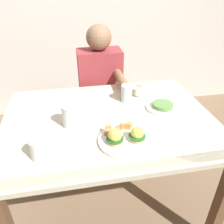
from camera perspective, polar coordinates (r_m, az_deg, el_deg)
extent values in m
plane|color=#7F664C|center=(1.84, -0.53, -21.32)|extent=(6.00, 6.00, 0.00)
cube|color=beige|center=(1.34, -0.67, -2.05)|extent=(1.20, 0.90, 0.03)
cube|color=#B23838|center=(1.02, 3.42, -13.66)|extent=(1.20, 0.06, 0.00)
cube|color=#B23838|center=(1.67, -3.12, 5.71)|extent=(1.20, 0.06, 0.00)
cube|color=brown|center=(1.50, 25.11, -20.01)|extent=(0.06, 0.06, 0.71)
cube|color=brown|center=(1.90, -19.58, -6.46)|extent=(0.06, 0.06, 0.71)
cube|color=brown|center=(2.00, 12.98, -3.04)|extent=(0.06, 0.06, 0.71)
cylinder|color=white|center=(1.15, 3.31, -7.06)|extent=(0.27, 0.27, 0.01)
cylinder|color=tan|center=(1.12, 0.71, -7.07)|extent=(0.08, 0.08, 0.02)
cylinder|color=#236028|center=(1.12, 0.72, -6.59)|extent=(0.08, 0.08, 0.01)
sphere|color=#F7DB56|center=(1.10, 0.72, -5.70)|extent=(0.07, 0.07, 0.07)
cylinder|color=tan|center=(1.15, 6.15, -6.39)|extent=(0.08, 0.08, 0.02)
cylinder|color=#286B2D|center=(1.14, 6.18, -5.91)|extent=(0.08, 0.08, 0.01)
sphere|color=#F7DB56|center=(1.13, 6.24, -5.08)|extent=(0.06, 0.06, 0.06)
cube|color=tan|center=(1.17, -1.04, -4.98)|extent=(0.04, 0.04, 0.03)
cube|color=tan|center=(1.19, -0.96, -4.13)|extent=(0.04, 0.04, 0.04)
cube|color=#B77A42|center=(1.19, 1.38, -4.35)|extent=(0.03, 0.03, 0.03)
cube|color=tan|center=(1.21, 4.02, -3.39)|extent=(0.04, 0.04, 0.03)
cube|color=#AD7038|center=(1.23, 4.36, -3.12)|extent=(0.03, 0.03, 0.03)
cube|color=#B77A42|center=(1.21, 2.55, -3.55)|extent=(0.02, 0.02, 0.03)
cylinder|color=white|center=(1.61, 6.80, 4.63)|extent=(0.10, 0.10, 0.01)
cylinder|color=white|center=(1.59, 6.86, 5.51)|extent=(0.12, 0.12, 0.04)
cube|color=#F4A85B|center=(1.61, 7.71, 6.07)|extent=(0.03, 0.03, 0.02)
cube|color=#F4A85B|center=(1.60, 6.61, 6.14)|extent=(0.03, 0.03, 0.03)
cube|color=#EA6B70|center=(1.59, 6.94, 5.87)|extent=(0.03, 0.03, 0.02)
cube|color=#F4A85B|center=(1.59, 5.88, 5.75)|extent=(0.03, 0.03, 0.02)
cube|color=#F4DB66|center=(1.59, 7.80, 5.72)|extent=(0.03, 0.03, 0.02)
cube|color=#EA6B70|center=(1.59, 6.88, 5.49)|extent=(0.03, 0.03, 0.02)
cube|color=#EA6B70|center=(1.58, 6.14, 5.17)|extent=(0.03, 0.03, 0.02)
cube|color=#B7E093|center=(1.59, 6.87, 5.56)|extent=(0.03, 0.03, 0.03)
cube|color=#B7E093|center=(1.59, 6.06, 5.74)|extent=(0.03, 0.03, 0.02)
cylinder|color=white|center=(1.09, -17.56, -8.57)|extent=(0.08, 0.08, 0.09)
cylinder|color=black|center=(1.06, -17.91, -6.85)|extent=(0.07, 0.07, 0.01)
torus|color=white|center=(1.08, -15.31, -8.32)|extent=(0.06, 0.01, 0.06)
cube|color=silver|center=(1.59, -5.85, 4.32)|extent=(0.05, 0.12, 0.00)
cube|color=silver|center=(1.66, -5.31, 5.53)|extent=(0.03, 0.04, 0.00)
cylinder|color=silver|center=(1.48, 3.61, 4.61)|extent=(0.07, 0.07, 0.11)
cylinder|color=silver|center=(1.49, 3.58, 3.83)|extent=(0.06, 0.06, 0.07)
cylinder|color=silver|center=(1.25, -10.49, -0.93)|extent=(0.08, 0.08, 0.12)
cylinder|color=silver|center=(1.26, -10.42, -1.52)|extent=(0.07, 0.07, 0.09)
cylinder|color=white|center=(1.45, 12.29, 1.04)|extent=(0.20, 0.20, 0.01)
cylinder|color=#66934C|center=(1.44, 12.37, 1.66)|extent=(0.12, 0.12, 0.02)
cylinder|color=#33333D|center=(2.05, -4.70, -5.90)|extent=(0.11, 0.11, 0.45)
cylinder|color=#33333D|center=(2.07, 0.28, -5.35)|extent=(0.11, 0.11, 0.45)
cube|color=#993338|center=(1.90, -2.96, 7.71)|extent=(0.34, 0.20, 0.50)
sphere|color=#936B4C|center=(1.79, -3.27, 17.87)|extent=(0.19, 0.19, 0.19)
cylinder|color=#936B4C|center=(1.66, 2.36, 7.80)|extent=(0.06, 0.30, 0.06)
sphere|color=#936B4C|center=(1.52, 3.62, 5.58)|extent=(0.08, 0.08, 0.08)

